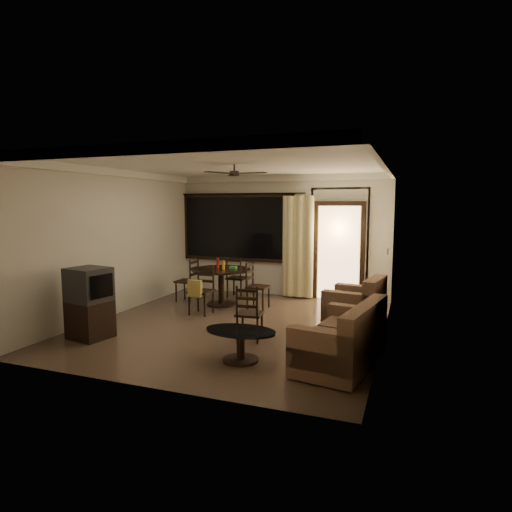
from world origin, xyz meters
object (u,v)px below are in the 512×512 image
at_px(dining_chair_north, 237,285).
at_px(tv_cabinet, 90,303).
at_px(dining_chair_west, 188,289).
at_px(sofa, 345,342).
at_px(coffee_table, 241,340).
at_px(dining_chair_east, 258,295).
at_px(dining_chair_south, 201,299).
at_px(dining_table, 221,276).
at_px(side_chair, 250,324).
at_px(armchair, 358,308).

xyz_separation_m(dining_chair_north, tv_cabinet, (-1.03, -3.59, 0.29)).
distance_m(dining_chair_west, sofa, 4.67).
relative_size(tv_cabinet, coffee_table, 1.14).
height_order(dining_chair_east, tv_cabinet, tv_cabinet).
bearing_deg(tv_cabinet, dining_chair_south, 73.70).
bearing_deg(dining_table, side_chair, -54.93).
bearing_deg(armchair, side_chair, -133.63).
xyz_separation_m(dining_table, dining_chair_north, (0.03, 0.78, -0.33)).
xyz_separation_m(dining_chair_east, dining_chair_north, (-0.80, 0.82, 0.00)).
bearing_deg(dining_table, dining_chair_north, 87.66).
height_order(armchair, coffee_table, armchair).
xyz_separation_m(sofa, side_chair, (-1.57, 0.59, -0.07)).
relative_size(tv_cabinet, side_chair, 1.27).
relative_size(dining_table, dining_chair_south, 1.31).
distance_m(coffee_table, side_chair, 0.91).
bearing_deg(coffee_table, dining_chair_west, 129.99).
xyz_separation_m(dining_table, coffee_table, (1.64, -2.92, -0.32)).
bearing_deg(dining_chair_north, dining_table, 90.11).
relative_size(dining_chair_east, side_chair, 1.07).
bearing_deg(side_chair, dining_chair_south, -45.48).
bearing_deg(armchair, dining_table, 172.28).
distance_m(dining_chair_west, dining_chair_north, 1.15).
relative_size(dining_chair_south, dining_chair_north, 1.00).
height_order(dining_chair_south, sofa, dining_chair_south).
relative_size(dining_chair_west, dining_chair_south, 1.00).
xyz_separation_m(dining_chair_south, dining_chair_north, (0.07, 1.64, -0.02)).
bearing_deg(dining_table, sofa, -41.22).
bearing_deg(dining_chair_east, tv_cabinet, 148.91).
xyz_separation_m(dining_chair_west, tv_cabinet, (-0.16, -2.84, 0.29)).
bearing_deg(dining_chair_north, tv_cabinet, 76.40).
bearing_deg(coffee_table, sofa, 12.22).
bearing_deg(dining_chair_south, tv_cabinet, -113.85).
distance_m(sofa, armchair, 1.77).
relative_size(sofa, armchair, 1.67).
height_order(dining_chair_south, side_chair, dining_chair_south).
bearing_deg(dining_chair_west, dining_table, 90.07).
bearing_deg(dining_chair_west, armchair, 79.11).
xyz_separation_m(armchair, coffee_table, (-1.31, -2.06, -0.08)).
height_order(coffee_table, side_chair, side_chair).
relative_size(dining_chair_north, armchair, 0.94).
bearing_deg(dining_chair_south, sofa, -27.79).
relative_size(armchair, side_chair, 1.13).
xyz_separation_m(dining_chair_north, armchair, (2.92, -1.65, 0.09)).
bearing_deg(dining_chair_south, armchair, 2.36).
xyz_separation_m(dining_chair_east, coffee_table, (0.81, -2.88, 0.01)).
relative_size(tv_cabinet, armchair, 1.12).
distance_m(dining_table, dining_chair_north, 0.85).
xyz_separation_m(dining_table, side_chair, (1.43, -2.04, -0.35)).
bearing_deg(side_chair, tv_cabinet, 10.83).
bearing_deg(armchair, dining_chair_east, 167.25).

